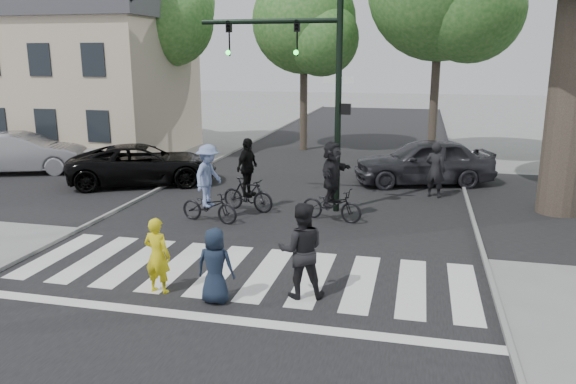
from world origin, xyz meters
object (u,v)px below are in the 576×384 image
pedestrian_child (215,266)px  cyclist_mid (248,182)px  traffic_signal (309,76)px  cyclist_right (332,186)px  car_grey (423,161)px  car_silver (22,153)px  pedestrian_adult (301,250)px  car_suv (143,164)px  pedestrian_woman (157,256)px  cyclist_left (209,189)px

pedestrian_child → cyclist_mid: cyclist_mid is taller
traffic_signal → cyclist_right: size_ratio=2.70×
pedestrian_child → car_grey: 11.62m
cyclist_mid → car_silver: bearing=162.3°
pedestrian_child → pedestrian_adult: bearing=-158.2°
traffic_signal → car_silver: (-11.83, 2.66, -3.12)m
car_suv → car_silver: size_ratio=1.08×
cyclist_right → car_silver: cyclist_right is taller
pedestrian_child → car_grey: size_ratio=0.30×
car_grey → pedestrian_child: bearing=-35.7°
car_suv → cyclist_mid: bearing=-142.7°
cyclist_mid → cyclist_right: bearing=-9.4°
pedestrian_woman → car_grey: bearing=-106.7°
cyclist_left → car_silver: (-9.45, 4.56, -0.15)m
pedestrian_woman → cyclist_mid: cyclist_mid is taller
pedestrian_child → pedestrian_adult: pedestrian_adult is taller
pedestrian_child → car_grey: (3.70, 11.01, 0.11)m
cyclist_right → pedestrian_child: bearing=-102.3°
car_silver → pedestrian_adult: bearing=-144.5°
pedestrian_woman → traffic_signal: bearing=-96.1°
pedestrian_adult → car_grey: pedestrian_adult is taller
pedestrian_adult → cyclist_left: bearing=-64.3°
cyclist_mid → car_grey: bearing=44.1°
car_grey → car_suv: bearing=-93.8°
cyclist_left → car_silver: bearing=154.2°
pedestrian_adult → cyclist_right: size_ratio=0.83×
cyclist_mid → car_suv: cyclist_mid is taller
pedestrian_adult → car_suv: (-7.45, 8.10, -0.21)m
pedestrian_child → traffic_signal: bearing=-94.4°
pedestrian_woman → pedestrian_adult: (2.72, 0.45, 0.17)m
traffic_signal → pedestrian_woman: 7.47m
pedestrian_child → cyclist_right: (1.25, 5.75, 0.27)m
cyclist_left → car_grey: 8.39m
car_suv → car_silver: car_silver is taller
pedestrian_adult → car_silver: size_ratio=0.39×
pedestrian_woman → cyclist_right: 6.11m
traffic_signal → cyclist_mid: bearing=-161.1°
cyclist_right → car_suv: 7.82m
cyclist_right → car_silver: 13.21m
pedestrian_adult → cyclist_mid: bearing=-77.1°
cyclist_mid → pedestrian_adult: bearing=-63.3°
cyclist_left → car_suv: bearing=135.8°
pedestrian_woman → pedestrian_child: 1.25m
pedestrian_adult → cyclist_mid: 6.20m
pedestrian_woman → car_silver: car_silver is taller
pedestrian_child → cyclist_left: size_ratio=0.67×
cyclist_left → car_silver: 10.49m
traffic_signal → car_suv: 7.38m
pedestrian_adult → car_suv: pedestrian_adult is taller
pedestrian_woman → cyclist_mid: 5.99m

